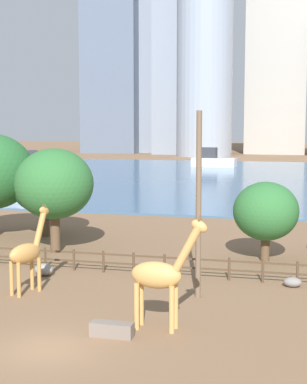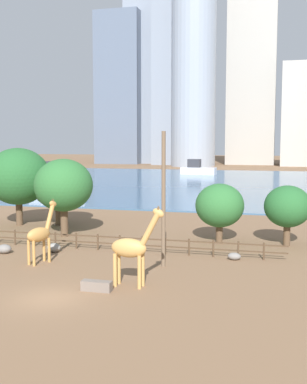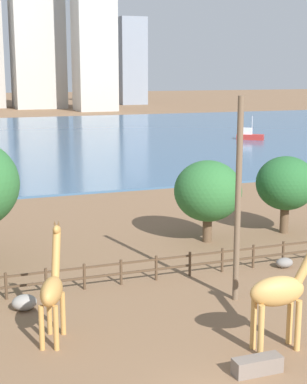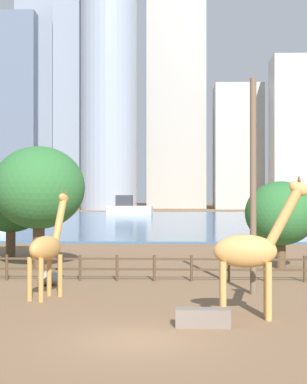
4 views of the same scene
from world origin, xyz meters
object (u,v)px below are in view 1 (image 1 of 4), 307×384
at_px(boulder_by_pole, 293,282).
at_px(boat_tug, 25,163).
at_px(boulder_small, 44,270).
at_px(tree_left_small, 266,211).
at_px(tree_center_broad, 45,184).
at_px(boat_ferry, 213,160).
at_px(giraffe_tall, 27,253).
at_px(feeding_trough, 112,330).
at_px(tree_left_large, 54,184).
at_px(giraffe_companion, 161,275).
at_px(boat_sailboat, 39,183).
at_px(utility_pole, 199,206).

distance_m(boulder_by_pole, boat_tug, 87.22).
bearing_deg(boulder_small, tree_left_small, 29.66).
relative_size(boulder_by_pole, boat_tug, 0.11).
height_order(tree_center_broad, boat_ferry, tree_center_broad).
xyz_separation_m(giraffe_tall, tree_center_broad, (-5.76, 14.81, 2.04)).
xyz_separation_m(feeding_trough, tree_left_large, (-8.86, 14.53, 4.42)).
bearing_deg(feeding_trough, giraffe_companion, 37.93).
bearing_deg(tree_left_large, boat_sailboat, 117.03).
distance_m(giraffe_companion, utility_pole, 5.59).
distance_m(tree_left_large, boat_tug, 74.55).
distance_m(tree_left_small, boat_tug, 81.34).
distance_m(boulder_by_pole, boat_sailboat, 47.11).
bearing_deg(giraffe_tall, boulder_by_pole, -49.44).
bearing_deg(boat_ferry, utility_pole, -77.89).
relative_size(giraffe_tall, giraffe_companion, 0.91).
distance_m(boulder_small, boat_sailboat, 40.09).
bearing_deg(boulder_by_pole, tree_left_large, 162.63).
xyz_separation_m(tree_left_large, tree_center_broad, (-3.17, 5.35, -0.55)).
height_order(utility_pole, feeding_trough, utility_pole).
height_order(feeding_trough, tree_left_large, tree_left_large).
xyz_separation_m(boulder_small, boat_sailboat, (-17.28, 36.15, 1.19)).
relative_size(feeding_trough, boat_sailboat, 0.19).
distance_m(feeding_trough, boat_tug, 91.48).
xyz_separation_m(feeding_trough, tree_center_broad, (-12.03, 19.88, 3.86)).
xyz_separation_m(giraffe_tall, boat_tug, (-37.58, 75.21, -0.66)).
xyz_separation_m(tree_left_large, boat_sailboat, (-15.37, 30.14, -3.18)).
bearing_deg(boat_ferry, tree_left_small, -75.13).
height_order(giraffe_tall, tree_center_broad, tree_center_broad).
relative_size(utility_pole, tree_left_small, 1.84).
bearing_deg(tree_left_large, boulder_small, -72.43).
distance_m(feeding_trough, boat_ferry, 98.45).
distance_m(boulder_small, tree_left_large, 7.68).
height_order(boulder_by_pole, tree_center_broad, tree_center_broad).
distance_m(utility_pole, boat_tug, 87.28).
relative_size(tree_left_large, tree_left_small, 1.40).
bearing_deg(tree_center_broad, boat_tug, 117.78).
height_order(utility_pole, tree_left_large, utility_pole).
bearing_deg(giraffe_tall, utility_pole, -59.27).
xyz_separation_m(boulder_small, boat_ferry, (-3.39, 89.39, 1.19)).
distance_m(tree_left_large, boat_ferry, 83.45).
bearing_deg(tree_left_large, feeding_trough, -58.63).
bearing_deg(boat_tug, boat_sailboat, 81.38).
bearing_deg(utility_pole, boulder_small, 167.33).
bearing_deg(boat_ferry, boulder_small, -83.70).
distance_m(giraffe_tall, boat_tug, 84.08).
xyz_separation_m(boulder_small, tree_left_small, (12.25, 6.97, 2.87)).
relative_size(giraffe_companion, boat_ferry, 0.55).
relative_size(giraffe_tall, boulder_small, 4.10).
relative_size(utility_pole, boulder_by_pole, 9.69).
bearing_deg(utility_pole, boat_ferry, 97.98).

